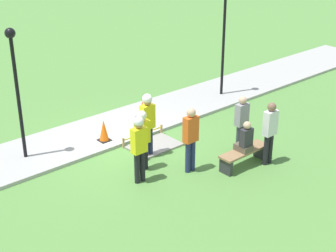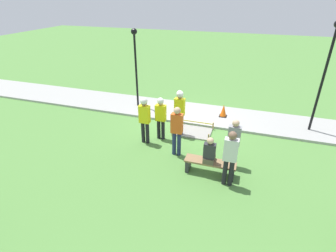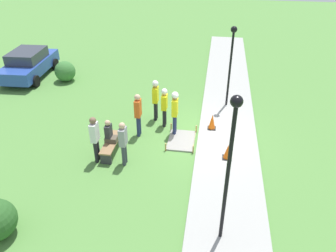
{
  "view_description": "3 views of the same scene",
  "coord_description": "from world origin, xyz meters",
  "px_view_note": "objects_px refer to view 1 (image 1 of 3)",
  "views": [
    {
      "loc": [
        8.2,
        11.32,
        6.89
      ],
      "look_at": [
        -0.55,
        1.23,
        0.87
      ],
      "focal_mm": 55.0,
      "sensor_mm": 36.0,
      "label": 1
    },
    {
      "loc": [
        -2.53,
        10.07,
        5.26
      ],
      "look_at": [
        0.07,
        2.18,
        0.97
      ],
      "focal_mm": 28.0,
      "sensor_mm": 36.0,
      "label": 2
    },
    {
      "loc": [
        -11.36,
        -0.5,
        7.38
      ],
      "look_at": [
        -0.63,
        1.17,
        0.73
      ],
      "focal_mm": 35.0,
      "sensor_mm": 36.0,
      "label": 3
    }
  ],
  "objects_px": {
    "worker_supervisor": "(139,143)",
    "bystander_in_orange_shirt": "(191,136)",
    "traffic_cone_far_patch": "(104,131)",
    "lamppost_near": "(15,75)",
    "bystander_in_gray_shirt": "(270,129)",
    "person_seated_on_bench": "(245,140)",
    "traffic_cone_near_patch": "(142,109)",
    "worker_trainee": "(148,119)",
    "lamppost_far": "(225,20)",
    "worker_assistant": "(142,135)",
    "park_bench": "(244,155)",
    "bystander_in_white_shirt": "(242,121)"
  },
  "relations": [
    {
      "from": "worker_supervisor",
      "to": "bystander_in_orange_shirt",
      "type": "distance_m",
      "value": 1.46
    },
    {
      "from": "traffic_cone_far_patch",
      "to": "lamppost_near",
      "type": "height_order",
      "value": "lamppost_near"
    },
    {
      "from": "traffic_cone_far_patch",
      "to": "bystander_in_gray_shirt",
      "type": "relative_size",
      "value": 0.36
    },
    {
      "from": "person_seated_on_bench",
      "to": "worker_supervisor",
      "type": "relative_size",
      "value": 0.48
    },
    {
      "from": "traffic_cone_near_patch",
      "to": "worker_supervisor",
      "type": "height_order",
      "value": "worker_supervisor"
    },
    {
      "from": "worker_supervisor",
      "to": "bystander_in_orange_shirt",
      "type": "height_order",
      "value": "worker_supervisor"
    },
    {
      "from": "person_seated_on_bench",
      "to": "lamppost_near",
      "type": "height_order",
      "value": "lamppost_near"
    },
    {
      "from": "worker_supervisor",
      "to": "worker_trainee",
      "type": "bearing_deg",
      "value": -137.37
    },
    {
      "from": "traffic_cone_near_patch",
      "to": "traffic_cone_far_patch",
      "type": "height_order",
      "value": "traffic_cone_far_patch"
    },
    {
      "from": "lamppost_far",
      "to": "worker_trainee",
      "type": "bearing_deg",
      "value": 21.1
    },
    {
      "from": "worker_assistant",
      "to": "worker_supervisor",
      "type": "bearing_deg",
      "value": 44.84
    },
    {
      "from": "traffic_cone_near_patch",
      "to": "park_bench",
      "type": "xyz_separation_m",
      "value": [
        -0.15,
        4.33,
        -0.05
      ]
    },
    {
      "from": "bystander_in_orange_shirt",
      "to": "bystander_in_gray_shirt",
      "type": "bearing_deg",
      "value": 150.25
    },
    {
      "from": "bystander_in_gray_shirt",
      "to": "park_bench",
      "type": "bearing_deg",
      "value": -30.98
    },
    {
      "from": "traffic_cone_far_patch",
      "to": "worker_assistant",
      "type": "height_order",
      "value": "worker_assistant"
    },
    {
      "from": "person_seated_on_bench",
      "to": "bystander_in_gray_shirt",
      "type": "bearing_deg",
      "value": 154.35
    },
    {
      "from": "worker_supervisor",
      "to": "worker_assistant",
      "type": "bearing_deg",
      "value": -135.16
    },
    {
      "from": "traffic_cone_far_patch",
      "to": "worker_supervisor",
      "type": "relative_size",
      "value": 0.36
    },
    {
      "from": "lamppost_near",
      "to": "worker_trainee",
      "type": "bearing_deg",
      "value": 142.72
    },
    {
      "from": "park_bench",
      "to": "traffic_cone_near_patch",
      "type": "bearing_deg",
      "value": -87.96
    },
    {
      "from": "park_bench",
      "to": "person_seated_on_bench",
      "type": "bearing_deg",
      "value": 48.73
    },
    {
      "from": "park_bench",
      "to": "worker_supervisor",
      "type": "distance_m",
      "value": 3.07
    },
    {
      "from": "park_bench",
      "to": "person_seated_on_bench",
      "type": "xyz_separation_m",
      "value": [
        0.04,
        0.05,
        0.49
      ]
    },
    {
      "from": "person_seated_on_bench",
      "to": "park_bench",
      "type": "bearing_deg",
      "value": -131.27
    },
    {
      "from": "traffic_cone_far_patch",
      "to": "person_seated_on_bench",
      "type": "relative_size",
      "value": 0.75
    },
    {
      "from": "person_seated_on_bench",
      "to": "traffic_cone_far_patch",
      "type": "bearing_deg",
      "value": -60.76
    },
    {
      "from": "traffic_cone_far_patch",
      "to": "worker_supervisor",
      "type": "height_order",
      "value": "worker_supervisor"
    },
    {
      "from": "bystander_in_gray_shirt",
      "to": "lamppost_far",
      "type": "xyz_separation_m",
      "value": [
        -2.86,
        -4.5,
        1.82
      ]
    },
    {
      "from": "traffic_cone_far_patch",
      "to": "worker_assistant",
      "type": "bearing_deg",
      "value": 86.68
    },
    {
      "from": "traffic_cone_near_patch",
      "to": "person_seated_on_bench",
      "type": "bearing_deg",
      "value": 91.44
    },
    {
      "from": "traffic_cone_far_patch",
      "to": "park_bench",
      "type": "relative_size",
      "value": 0.41
    },
    {
      "from": "traffic_cone_near_patch",
      "to": "lamppost_near",
      "type": "height_order",
      "value": "lamppost_near"
    },
    {
      "from": "traffic_cone_far_patch",
      "to": "bystander_in_orange_shirt",
      "type": "relative_size",
      "value": 0.36
    },
    {
      "from": "worker_assistant",
      "to": "lamppost_near",
      "type": "relative_size",
      "value": 0.47
    },
    {
      "from": "park_bench",
      "to": "person_seated_on_bench",
      "type": "distance_m",
      "value": 0.5
    },
    {
      "from": "person_seated_on_bench",
      "to": "bystander_in_gray_shirt",
      "type": "relative_size",
      "value": 0.49
    },
    {
      "from": "traffic_cone_far_patch",
      "to": "bystander_in_orange_shirt",
      "type": "bearing_deg",
      "value": 105.2
    },
    {
      "from": "person_seated_on_bench",
      "to": "bystander_in_white_shirt",
      "type": "distance_m",
      "value": 0.97
    },
    {
      "from": "park_bench",
      "to": "bystander_in_orange_shirt",
      "type": "relative_size",
      "value": 0.88
    },
    {
      "from": "person_seated_on_bench",
      "to": "bystander_in_orange_shirt",
      "type": "bearing_deg",
      "value": -31.66
    },
    {
      "from": "worker_trainee",
      "to": "bystander_in_gray_shirt",
      "type": "bearing_deg",
      "value": 131.53
    },
    {
      "from": "worker_assistant",
      "to": "lamppost_near",
      "type": "height_order",
      "value": "lamppost_near"
    },
    {
      "from": "worker_supervisor",
      "to": "worker_assistant",
      "type": "relative_size",
      "value": 1.07
    },
    {
      "from": "worker_assistant",
      "to": "lamppost_far",
      "type": "height_order",
      "value": "lamppost_far"
    },
    {
      "from": "bystander_in_gray_shirt",
      "to": "lamppost_near",
      "type": "distance_m",
      "value": 6.99
    },
    {
      "from": "traffic_cone_far_patch",
      "to": "park_bench",
      "type": "distance_m",
      "value": 4.26
    },
    {
      "from": "traffic_cone_near_patch",
      "to": "park_bench",
      "type": "height_order",
      "value": "traffic_cone_near_patch"
    },
    {
      "from": "worker_supervisor",
      "to": "person_seated_on_bench",
      "type": "bearing_deg",
      "value": 155.15
    },
    {
      "from": "worker_supervisor",
      "to": "lamppost_far",
      "type": "distance_m",
      "value": 7.06
    },
    {
      "from": "worker_trainee",
      "to": "lamppost_far",
      "type": "relative_size",
      "value": 0.45
    }
  ]
}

